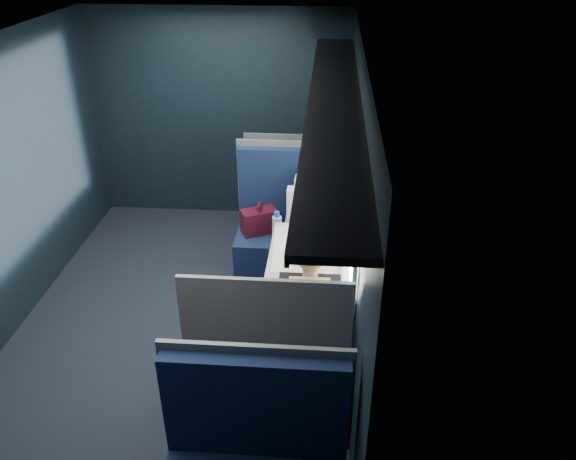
# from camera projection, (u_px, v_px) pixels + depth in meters

# --- Properties ---
(ground) EXTENTS (2.80, 4.20, 0.01)m
(ground) POSITION_uv_depth(u_px,v_px,m) (185.00, 322.00, 4.87)
(ground) COLOR black
(room_shell) EXTENTS (3.00, 4.40, 2.40)m
(room_shell) POSITION_uv_depth(u_px,v_px,m) (170.00, 164.00, 4.15)
(room_shell) COLOR black
(room_shell) RESTS_ON ground
(table) EXTENTS (0.62, 1.00, 0.74)m
(table) POSITION_uv_depth(u_px,v_px,m) (305.00, 262.00, 4.48)
(table) COLOR #54565E
(table) RESTS_ON ground
(seat_bay_near) EXTENTS (1.04, 0.62, 1.26)m
(seat_bay_near) POSITION_uv_depth(u_px,v_px,m) (288.00, 233.00, 5.37)
(seat_bay_near) COLOR #0B1432
(seat_bay_near) RESTS_ON ground
(seat_bay_far) EXTENTS (1.04, 0.62, 1.26)m
(seat_bay_far) POSITION_uv_depth(u_px,v_px,m) (271.00, 360.00, 3.85)
(seat_bay_far) COLOR #0B1432
(seat_bay_far) RESTS_ON ground
(seat_row_front) EXTENTS (1.04, 0.51, 1.16)m
(seat_row_front) POSITION_uv_depth(u_px,v_px,m) (296.00, 193.00, 6.18)
(seat_row_front) COLOR #0B1432
(seat_row_front) RESTS_ON ground
(man) EXTENTS (0.53, 0.56, 1.32)m
(man) POSITION_uv_depth(u_px,v_px,m) (316.00, 215.00, 5.05)
(man) COLOR black
(man) RESTS_ON ground
(woman) EXTENTS (0.53, 0.56, 1.32)m
(woman) POSITION_uv_depth(u_px,v_px,m) (309.00, 310.00, 3.83)
(woman) COLOR black
(woman) RESTS_ON ground
(papers) EXTENTS (0.53, 0.74, 0.01)m
(papers) POSITION_uv_depth(u_px,v_px,m) (304.00, 248.00, 4.51)
(papers) COLOR white
(papers) RESTS_ON table
(laptop) EXTENTS (0.31, 0.36, 0.23)m
(laptop) POSITION_uv_depth(u_px,v_px,m) (330.00, 238.00, 4.52)
(laptop) COLOR silver
(laptop) RESTS_ON table
(bottle_small) EXTENTS (0.07, 0.07, 0.22)m
(bottle_small) POSITION_uv_depth(u_px,v_px,m) (340.00, 224.00, 4.66)
(bottle_small) COLOR silver
(bottle_small) RESTS_ON table
(cup) EXTENTS (0.07, 0.07, 0.09)m
(cup) POSITION_uv_depth(u_px,v_px,m) (332.00, 231.00, 4.67)
(cup) COLOR white
(cup) RESTS_ON table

